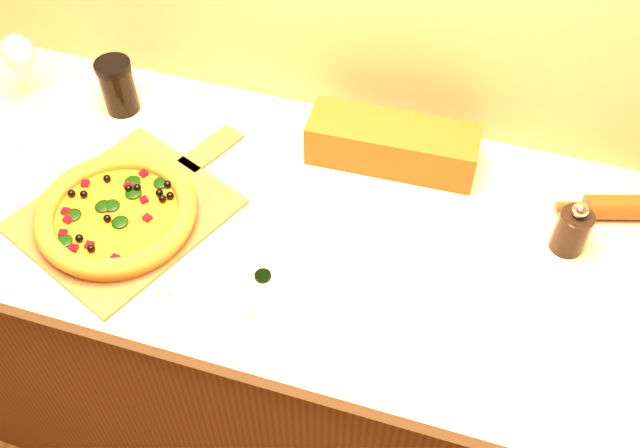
% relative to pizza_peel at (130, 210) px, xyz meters
% --- Properties ---
extents(cabinet, '(2.80, 0.65, 0.86)m').
position_rel_pizza_peel_xyz_m(cabinet, '(0.30, 0.08, -0.47)').
color(cabinet, '#42250E').
rests_on(cabinet, ground).
extents(countertop, '(2.84, 0.68, 0.04)m').
position_rel_pizza_peel_xyz_m(countertop, '(0.30, 0.08, -0.02)').
color(countertop, beige).
rests_on(countertop, cabinet).
extents(pizza_peel, '(0.44, 0.52, 0.01)m').
position_rel_pizza_peel_xyz_m(pizza_peel, '(0.00, 0.00, 0.00)').
color(pizza_peel, brown).
rests_on(pizza_peel, countertop).
extents(pizza, '(0.30, 0.30, 0.04)m').
position_rel_pizza_peel_xyz_m(pizza, '(-0.01, -0.03, 0.02)').
color(pizza, '#AF7A2B').
rests_on(pizza, pizza_peel).
extents(bottle_cap, '(0.04, 0.04, 0.01)m').
position_rel_pizza_peel_xyz_m(bottle_cap, '(0.30, -0.07, -0.00)').
color(bottle_cap, black).
rests_on(bottle_cap, countertop).
extents(pepper_grinder, '(0.06, 0.06, 0.12)m').
position_rel_pizza_peel_xyz_m(pepper_grinder, '(0.82, 0.16, 0.04)').
color(pepper_grinder, black).
rests_on(pepper_grinder, countertop).
extents(bread_bag, '(0.35, 0.12, 0.09)m').
position_rel_pizza_peel_xyz_m(bread_bag, '(0.45, 0.28, 0.04)').
color(bread_bag, brown).
rests_on(bread_bag, countertop).
extents(wine_glass, '(0.07, 0.07, 0.17)m').
position_rel_pizza_peel_xyz_m(wine_glass, '(-0.36, 0.24, 0.11)').
color(wine_glass, silver).
rests_on(wine_glass, countertop).
extents(dark_jar, '(0.08, 0.08, 0.12)m').
position_rel_pizza_peel_xyz_m(dark_jar, '(-0.15, 0.27, 0.06)').
color(dark_jar, black).
rests_on(dark_jar, countertop).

